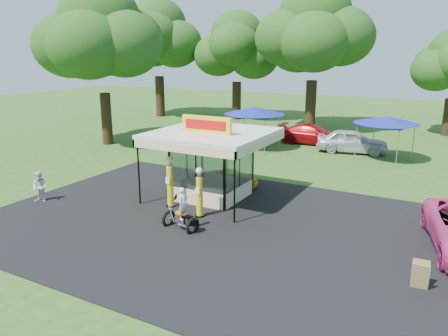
{
  "coord_description": "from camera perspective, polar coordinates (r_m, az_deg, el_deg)",
  "views": [
    {
      "loc": [
        8.5,
        -13.08,
        7.12
      ],
      "look_at": [
        -0.8,
        4.0,
        1.92
      ],
      "focal_mm": 35.0,
      "sensor_mm": 36.0,
      "label": 1
    }
  ],
  "objects": [
    {
      "name": "gas_pump_left",
      "position": [
        20.53,
        -7.05,
        -1.98
      ],
      "size": [
        0.46,
        0.46,
        2.45
      ],
      "color": "black",
      "rests_on": "ground"
    },
    {
      "name": "oak_far_a",
      "position": [
        50.14,
        -8.61,
        15.76
      ],
      "size": [
        10.54,
        10.54,
        12.49
      ],
      "color": "black",
      "rests_on": "ground"
    },
    {
      "name": "a_frame_sign",
      "position": [
        15.07,
        24.25,
        -12.69
      ],
      "size": [
        0.52,
        0.49,
        0.91
      ],
      "rotation": [
        0.0,
        0.0,
        0.09
      ],
      "color": "#593819",
      "rests_on": "ground"
    },
    {
      "name": "gas_station_kiosk",
      "position": [
        21.57,
        -1.55,
        0.64
      ],
      "size": [
        5.4,
        5.4,
        4.18
      ],
      "color": "white",
      "rests_on": "ground"
    },
    {
      "name": "spectator_west",
      "position": [
        23.01,
        -22.92,
        -2.3
      ],
      "size": [
        0.84,
        0.71,
        1.52
      ],
      "primitive_type": "imported",
      "rotation": [
        0.0,
        0.0,
        0.19
      ],
      "color": "white",
      "rests_on": "ground"
    },
    {
      "name": "bg_car_b",
      "position": [
        35.38,
        11.46,
        4.32
      ],
      "size": [
        5.32,
        2.33,
        1.52
      ],
      "primitive_type": "imported",
      "rotation": [
        0.0,
        0.0,
        1.61
      ],
      "color": "#AA0D0F",
      "rests_on": "ground"
    },
    {
      "name": "motorcycle",
      "position": [
        17.99,
        -5.48,
        -5.88
      ],
      "size": [
        1.66,
        0.96,
        1.91
      ],
      "rotation": [
        0.0,
        0.0,
        -0.15
      ],
      "color": "black",
      "rests_on": "ground"
    },
    {
      "name": "gas_pump_right",
      "position": [
        19.18,
        -3.22,
        -3.37
      ],
      "size": [
        0.43,
        0.43,
        2.28
      ],
      "color": "black",
      "rests_on": "ground"
    },
    {
      "name": "bg_car_a",
      "position": [
        36.99,
        -0.64,
        5.0
      ],
      "size": [
        4.6,
        2.84,
        1.43
      ],
      "primitive_type": "imported",
      "rotation": [
        0.0,
        0.0,
        1.24
      ],
      "color": "beige",
      "rests_on": "ground"
    },
    {
      "name": "tent_west",
      "position": [
        32.77,
        3.99,
        7.44
      ],
      "size": [
        4.5,
        4.5,
        3.15
      ],
      "rotation": [
        0.0,
        0.0,
        0.02
      ],
      "color": "gray",
      "rests_on": "ground"
    },
    {
      "name": "oak_near",
      "position": [
        35.34,
        -15.7,
        14.95
      ],
      "size": [
        10.31,
        10.31,
        11.87
      ],
      "color": "black",
      "rests_on": "ground"
    },
    {
      "name": "tent_east",
      "position": [
        31.01,
        20.49,
        5.86
      ],
      "size": [
        4.29,
        4.29,
        3.0
      ],
      "rotation": [
        0.0,
        0.0,
        -0.23
      ],
      "color": "gray",
      "rests_on": "ground"
    },
    {
      "name": "bg_car_c",
      "position": [
        32.98,
        16.38,
        3.39
      ],
      "size": [
        5.24,
        2.84,
        1.69
      ],
      "primitive_type": "imported",
      "rotation": [
        0.0,
        0.0,
        1.75
      ],
      "color": "silver",
      "rests_on": "ground"
    },
    {
      "name": "spare_tires",
      "position": [
        21.72,
        -6.7,
        -3.15
      ],
      "size": [
        1.01,
        0.68,
        0.83
      ],
      "rotation": [
        0.0,
        0.0,
        -0.22
      ],
      "color": "black",
      "rests_on": "ground"
    },
    {
      "name": "asphalt_apron",
      "position": [
        18.71,
        -0.79,
        -7.34
      ],
      "size": [
        20.0,
        14.0,
        0.04
      ],
      "primitive_type": "cube",
      "color": "black",
      "rests_on": "ground"
    },
    {
      "name": "ground",
      "position": [
        17.15,
        -4.12,
        -9.61
      ],
      "size": [
        120.0,
        120.0,
        0.0
      ],
      "primitive_type": "plane",
      "color": "#285219",
      "rests_on": "ground"
    },
    {
      "name": "oak_far_b",
      "position": [
        47.4,
        1.7,
        14.87
      ],
      "size": [
        9.25,
        9.25,
        11.04
      ],
      "color": "black",
      "rests_on": "ground"
    },
    {
      "name": "oak_far_c",
      "position": [
        41.62,
        11.66,
        16.13
      ],
      "size": [
        10.94,
        10.94,
        12.89
      ],
      "color": "black",
      "rests_on": "ground"
    },
    {
      "name": "kiosk_car",
      "position": [
        23.78,
        1.14,
        -1.25
      ],
      "size": [
        2.82,
        1.13,
        0.96
      ],
      "primitive_type": "imported",
      "rotation": [
        0.0,
        0.0,
        1.57
      ],
      "color": "yellow",
      "rests_on": "ground"
    }
  ]
}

